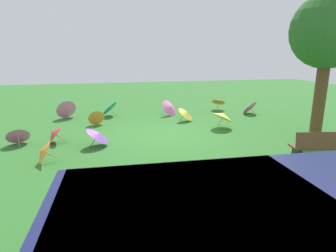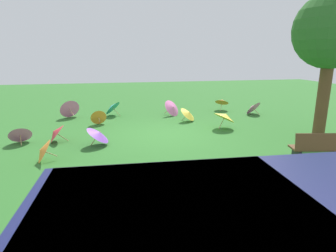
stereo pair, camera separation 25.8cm
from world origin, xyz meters
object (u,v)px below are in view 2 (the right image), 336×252
(van_dark, at_px, (247,248))
(parasol_orange_2, at_px, (222,101))
(parasol_pink_0, at_px, (253,107))
(parasol_pink_2, at_px, (69,108))
(parasol_purple_1, at_px, (99,134))
(parasol_pink_3, at_px, (173,108))
(parasol_orange_1, at_px, (98,117))
(park_bench, at_px, (323,148))
(parasol_yellow_1, at_px, (225,116))
(shade_tree, at_px, (332,32))
(parasol_yellow_0, at_px, (189,113))
(parasol_teal_0, at_px, (112,107))
(parasol_red_0, at_px, (55,133))
(parasol_pink_1, at_px, (20,134))
(parasol_orange_0, at_px, (42,151))

(van_dark, distance_m, parasol_orange_2, 12.13)
(parasol_pink_0, bearing_deg, parasol_pink_2, -6.60)
(van_dark, bearing_deg, parasol_purple_1, -75.26)
(parasol_pink_3, bearing_deg, parasol_orange_1, 17.71)
(parasol_orange_2, bearing_deg, van_dark, 69.07)
(park_bench, distance_m, parasol_yellow_1, 4.17)
(parasol_pink_3, xyz_separation_m, parasol_yellow_1, (-1.48, 2.77, 0.12))
(van_dark, bearing_deg, shade_tree, -133.91)
(parasol_yellow_0, bearing_deg, parasol_orange_1, -3.40)
(parasol_yellow_0, distance_m, parasol_teal_0, 3.73)
(shade_tree, bearing_deg, parasol_red_0, -7.09)
(park_bench, height_order, parasol_pink_1, park_bench)
(parasol_purple_1, bearing_deg, parasol_teal_0, -95.70)
(park_bench, bearing_deg, parasol_orange_2, -92.09)
(parasol_yellow_1, distance_m, parasol_teal_0, 5.43)
(parasol_pink_3, bearing_deg, parasol_orange_2, -164.44)
(van_dark, bearing_deg, parasol_pink_3, -98.30)
(parasol_pink_2, distance_m, parasol_teal_0, 1.92)
(parasol_pink_1, distance_m, parasol_orange_1, 3.21)
(van_dark, distance_m, parasol_yellow_1, 8.35)
(parasol_teal_0, bearing_deg, parasol_pink_3, 169.35)
(parasol_red_0, bearing_deg, parasol_pink_0, -161.60)
(shade_tree, bearing_deg, parasol_yellow_0, -38.73)
(parasol_pink_2, xyz_separation_m, parasol_pink_3, (-4.74, 0.52, -0.04))
(parasol_red_0, distance_m, parasol_yellow_0, 5.50)
(parasol_yellow_1, bearing_deg, park_bench, 104.34)
(parasol_pink_0, distance_m, parasol_orange_2, 1.66)
(parasol_orange_2, bearing_deg, parasol_pink_0, 130.75)
(parasol_orange_0, distance_m, parasol_orange_2, 9.55)
(parasol_yellow_0, relative_size, parasol_yellow_1, 0.95)
(parasol_pink_2, xyz_separation_m, parasol_orange_2, (-7.54, -0.26, 0.05))
(parasol_orange_1, bearing_deg, parasol_pink_2, -49.94)
(parasol_pink_0, relative_size, parasol_orange_2, 1.07)
(van_dark, distance_m, parasol_purple_1, 6.83)
(park_bench, height_order, parasol_orange_1, park_bench)
(parasol_orange_1, xyz_separation_m, parasol_yellow_1, (-4.88, 1.69, 0.18))
(shade_tree, relative_size, parasol_pink_2, 4.79)
(parasol_pink_1, height_order, parasol_pink_3, parasol_pink_3)
(parasol_purple_1, height_order, parasol_orange_1, parasol_purple_1)
(parasol_orange_0, relative_size, parasol_orange_2, 0.80)
(van_dark, bearing_deg, park_bench, -137.37)
(parasol_pink_1, distance_m, parasol_yellow_0, 6.51)
(parasol_pink_3, distance_m, parasol_orange_1, 3.56)
(shade_tree, bearing_deg, parasol_pink_3, -45.76)
(parasol_pink_0, relative_size, parasol_purple_1, 1.14)
(parasol_pink_3, relative_size, parasol_orange_2, 1.07)
(van_dark, xyz_separation_m, parasol_pink_2, (3.21, -11.07, -0.48))
(parasol_pink_2, bearing_deg, parasol_orange_0, 90.24)
(parasol_pink_1, relative_size, parasol_orange_1, 1.20)
(shade_tree, xyz_separation_m, parasol_red_0, (9.03, -1.12, -3.20))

